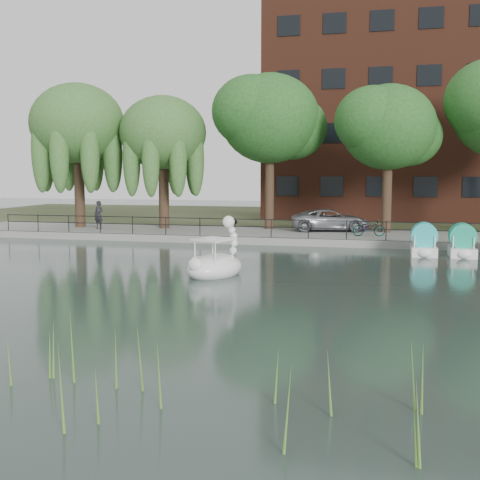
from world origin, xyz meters
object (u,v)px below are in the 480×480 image
at_px(bicycle, 369,227).
at_px(swan_boat, 216,263).
at_px(minivan, 331,218).
at_px(pedestrian, 99,213).

relative_size(bicycle, swan_boat, 0.56).
height_order(minivan, bicycle, minivan).
bearing_deg(pedestrian, swan_boat, -36.58).
relative_size(minivan, pedestrian, 2.70).
xyz_separation_m(minivan, swan_boat, (-3.10, -14.13, -0.66)).
xyz_separation_m(minivan, pedestrian, (-14.00, -2.00, 0.25)).
bearing_deg(swan_boat, minivan, 100.09).
bearing_deg(swan_boat, pedestrian, 154.43).
xyz_separation_m(bicycle, pedestrian, (-16.29, 0.40, 0.49)).
relative_size(bicycle, pedestrian, 0.87).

